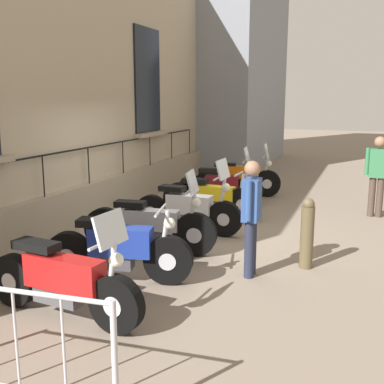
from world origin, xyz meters
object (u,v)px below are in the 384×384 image
Objects in this scene: motorcycle_blue at (119,251)px; pedestrian_walking at (251,212)px; motorcycle_white at (188,209)px; bollard at (307,233)px; motorcycle_maroon at (221,187)px; pedestrian_standing at (378,172)px; motorcycle_orange at (239,178)px; motorcycle_red at (63,282)px; motorcycle_silver at (150,226)px; motorcycle_yellow at (210,198)px.

pedestrian_walking is (1.65, 0.85, 0.50)m from motorcycle_blue.
bollard is (2.33, -1.10, 0.08)m from motorcycle_white.
motorcycle_maroon is 3.46m from pedestrian_standing.
motorcycle_blue is 1.92m from pedestrian_walking.
motorcycle_blue is at bearing -90.09° from motorcycle_orange.
pedestrian_walking reaches higher than motorcycle_red.
motorcycle_blue is 1.94× the size of bollard.
motorcycle_maroon is 1.18× the size of pedestrian_standing.
pedestrian_standing is at bearing -18.28° from motorcycle_orange.
pedestrian_walking reaches higher than motorcycle_silver.
pedestrian_walking reaches higher than motorcycle_blue.
pedestrian_walking is (1.60, -2.91, 0.52)m from motorcycle_yellow.
motorcycle_blue is at bearing -84.15° from motorcycle_silver.
pedestrian_walking reaches higher than motorcycle_maroon.
motorcycle_maroon is (-0.14, 1.20, 0.02)m from motorcycle_yellow.
motorcycle_orange reaches higher than motorcycle_yellow.
pedestrian_walking reaches higher than motorcycle_orange.
motorcycle_red is 2.71m from pedestrian_walking.
motorcycle_red is 7.42m from motorcycle_orange.
bollard is at bearing 40.76° from pedestrian_walking.
motorcycle_orange is at bearing 85.57° from motorcycle_maroon.
motorcycle_maroon is at bearing 112.92° from pedestrian_walking.
bollard is at bearing 31.80° from motorcycle_blue.
motorcycle_orange is 1.32× the size of pedestrian_walking.
motorcycle_red is 1.27× the size of pedestrian_standing.
motorcycle_orange reaches higher than motorcycle_blue.
motorcycle_silver is 1.31m from motorcycle_white.
motorcycle_yellow is (0.06, 3.76, -0.02)m from motorcycle_blue.
pedestrian_standing is 1.03× the size of pedestrian_walking.
motorcycle_white is at bearing 89.35° from motorcycle_blue.
bollard is (2.39, 2.68, 0.09)m from motorcycle_red.
motorcycle_blue is at bearing -90.85° from motorcycle_yellow.
motorcycle_orange is 2.05× the size of bollard.
motorcycle_red is at bearing -131.74° from bollard.
motorcycle_silver is at bearing -175.37° from bollard.
bollard is 0.62× the size of pedestrian_standing.
motorcycle_maroon is 1.22× the size of pedestrian_walking.
pedestrian_standing is (3.46, 3.85, 0.53)m from motorcycle_silver.
motorcycle_maroon reaches higher than bollard.
motorcycle_orange is (0.14, 4.95, -0.00)m from motorcycle_silver.
motorcycle_yellow is 3.26m from bollard.
motorcycle_white is at bearing -91.27° from motorcycle_yellow.
motorcycle_red is at bearing -90.97° from motorcycle_yellow.
motorcycle_red is 1.05× the size of motorcycle_blue.
motorcycle_white is at bearing 83.07° from motorcycle_silver.
pedestrian_walking is at bearing -12.91° from motorcycle_silver.
motorcycle_blue is 2.78m from bollard.
motorcycle_white is 2.01× the size of bollard.
motorcycle_yellow is at bearing 118.72° from pedestrian_walking.
bollard is (2.49, 0.20, 0.09)m from motorcycle_silver.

